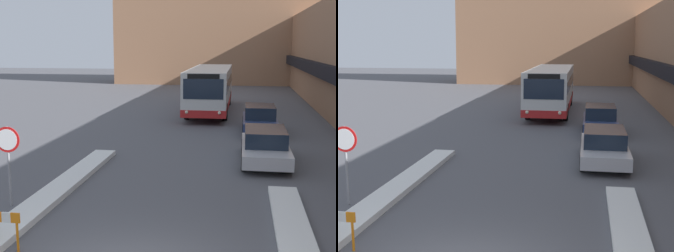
{
  "view_description": "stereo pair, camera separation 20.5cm",
  "coord_description": "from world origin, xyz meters",
  "views": [
    {
      "loc": [
        2.23,
        -8.44,
        4.76
      ],
      "look_at": [
        -0.3,
        7.37,
        1.94
      ],
      "focal_mm": 50.0,
      "sensor_mm": 36.0,
      "label": 1
    },
    {
      "loc": [
        2.43,
        -8.41,
        4.76
      ],
      "look_at": [
        -0.3,
        7.37,
        1.94
      ],
      "focal_mm": 50.0,
      "sensor_mm": 36.0,
      "label": 2
    }
  ],
  "objects": [
    {
      "name": "building_backdrop_far",
      "position": [
        0.0,
        49.94,
        7.82
      ],
      "size": [
        26.0,
        8.0,
        15.63
      ],
      "color": "#996B4C",
      "rests_on": "ground_plane"
    },
    {
      "name": "snow_bank_left",
      "position": [
        -3.6,
        4.43,
        0.09
      ],
      "size": [
        0.9,
        12.69,
        0.19
      ],
      "color": "silver",
      "rests_on": "ground_plane"
    },
    {
      "name": "snow_bank_right",
      "position": [
        3.6,
        2.48,
        0.08
      ],
      "size": [
        0.9,
        8.35,
        0.16
      ],
      "color": "silver",
      "rests_on": "ground_plane"
    },
    {
      "name": "city_bus",
      "position": [
        -0.02,
        24.58,
        1.7
      ],
      "size": [
        2.7,
        12.24,
        3.09
      ],
      "color": "silver",
      "rests_on": "ground_plane"
    },
    {
      "name": "parked_car_front",
      "position": [
        3.2,
        10.51,
        0.69
      ],
      "size": [
        1.89,
        4.73,
        1.37
      ],
      "color": "#B7B7BC",
      "rests_on": "ground_plane"
    },
    {
      "name": "parked_car_back",
      "position": [
        3.2,
        17.11,
        0.74
      ],
      "size": [
        1.84,
        4.63,
        1.47
      ],
      "color": "navy",
      "rests_on": "ground_plane"
    },
    {
      "name": "stop_sign",
      "position": [
        -4.49,
        3.96,
        1.74
      ],
      "size": [
        0.76,
        0.08,
        2.4
      ],
      "color": "gray",
      "rests_on": "ground_plane"
    }
  ]
}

